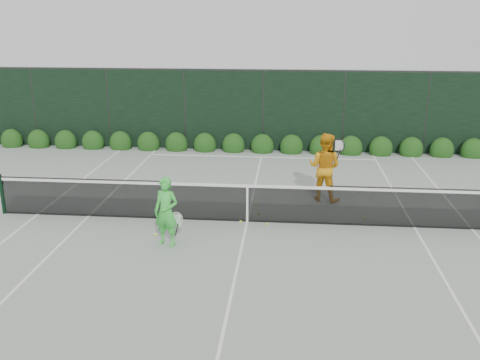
{
  "coord_description": "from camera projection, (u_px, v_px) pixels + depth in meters",
  "views": [
    {
      "loc": [
        0.98,
        -12.51,
        4.99
      ],
      "look_at": [
        -0.21,
        0.3,
        1.0
      ],
      "focal_mm": 40.0,
      "sensor_mm": 36.0,
      "label": 1
    }
  ],
  "objects": [
    {
      "name": "hedge_row",
      "position": [
        262.0,
        146.0,
        20.2
      ],
      "size": [
        31.66,
        0.65,
        0.94
      ],
      "color": "#10350E",
      "rests_on": "ground"
    },
    {
      "name": "windscreen_fence",
      "position": [
        236.0,
        201.0,
        10.44
      ],
      "size": [
        32.0,
        21.07,
        3.06
      ],
      "color": "black",
      "rests_on": "ground"
    },
    {
      "name": "player_man",
      "position": [
        325.0,
        167.0,
        14.77
      ],
      "size": [
        1.13,
        1.02,
        1.91
      ],
      "rotation": [
        0.0,
        0.0,
        2.76
      ],
      "color": "orange",
      "rests_on": "ground"
    },
    {
      "name": "player_woman",
      "position": [
        166.0,
        212.0,
        11.9
      ],
      "size": [
        0.68,
        0.53,
        1.58
      ],
      "rotation": [
        0.0,
        0.0,
        -0.29
      ],
      "color": "green",
      "rests_on": "ground"
    },
    {
      "name": "tennis_net",
      "position": [
        246.0,
        202.0,
        13.31
      ],
      "size": [
        12.9,
        0.1,
        1.07
      ],
      "color": "black",
      "rests_on": "ground"
    },
    {
      "name": "court_lines",
      "position": [
        247.0,
        221.0,
        13.47
      ],
      "size": [
        11.03,
        23.83,
        0.01
      ],
      "color": "white",
      "rests_on": "ground"
    },
    {
      "name": "tennis_balls",
      "position": [
        258.0,
        219.0,
        13.54
      ],
      "size": [
        5.11,
        2.31,
        0.07
      ],
      "color": "#DBF135",
      "rests_on": "ground"
    },
    {
      "name": "ground",
      "position": [
        247.0,
        222.0,
        13.47
      ],
      "size": [
        80.0,
        80.0,
        0.0
      ],
      "primitive_type": "plane",
      "color": "gray",
      "rests_on": "ground"
    }
  ]
}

